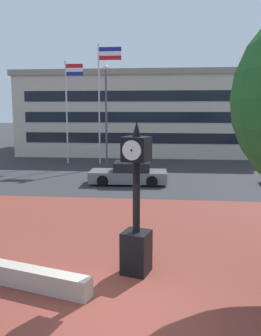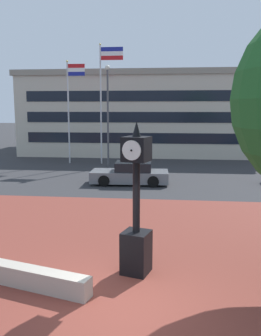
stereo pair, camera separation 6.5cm
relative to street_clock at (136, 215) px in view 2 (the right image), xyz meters
name	(u,v)px [view 2 (the right image)]	position (x,y,z in m)	size (l,w,h in m)	color
ground_plane	(123,304)	(-0.13, -1.62, -1.57)	(200.00, 200.00, 0.00)	#2D2D30
plaza_brick_paving	(135,255)	(-0.13, 1.20, -1.57)	(44.00, 13.65, 0.01)	brown
planter_wall	(31,278)	(-2.47, -1.10, -1.32)	(3.20, 0.40, 0.50)	#ADA393
street_clock	(136,215)	(0.00, 0.00, 0.00)	(0.84, 0.84, 4.01)	black
car_street_far	(131,174)	(-1.43, 11.62, -1.00)	(4.50, 2.06, 1.28)	slate
flagpole_primary	(70,104)	(-7.05, 19.31, 3.08)	(1.44, 0.14, 7.99)	silver
flagpole_secondary	(103,93)	(-4.39, 19.31, 3.91)	(1.82, 0.14, 9.19)	silver
civic_building	(151,113)	(-1.31, 29.80, 2.27)	(23.85, 14.96, 7.66)	beige
street_lamp_post	(108,106)	(-3.77, 17.65, 2.90)	(0.36, 0.36, 7.41)	#4C4C51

